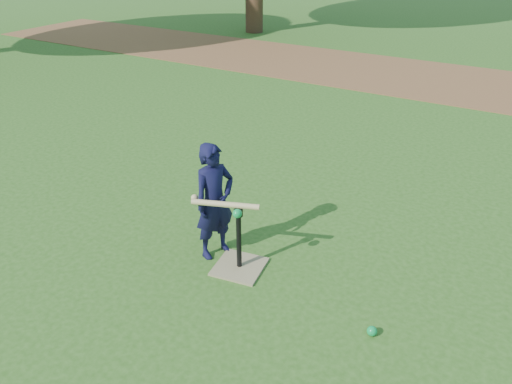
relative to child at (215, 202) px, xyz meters
The scene contains 6 objects.
ground 0.94m from the child, 27.29° to the right, with size 80.00×80.00×0.00m, color #285116.
dirt_strip 7.21m from the child, 84.63° to the left, with size 24.00×3.00×0.01m, color brown.
child is the anchor object (origin of this frame).
wiffle_ball_ground 1.75m from the child, 10.18° to the right, with size 0.08×0.08×0.08m, color #0C8C40.
batting_tee 0.56m from the child, 16.37° to the right, with size 0.49×0.49×0.61m.
swing_action 0.25m from the child, 33.85° to the right, with size 0.62×0.26×0.08m.
Camera 1 is at (1.65, -2.85, 2.78)m, focal length 35.00 mm.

